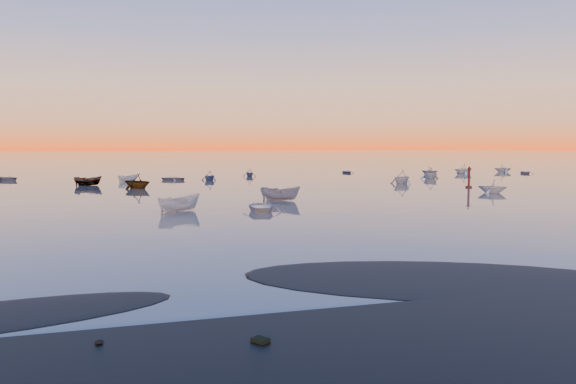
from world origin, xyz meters
name	(u,v)px	position (x,y,z in m)	size (l,w,h in m)	color
ground	(207,170)	(0.00, 100.00, 0.00)	(600.00, 600.00, 0.00)	#696057
mud_lobes	(547,275)	(0.00, -1.00, 0.01)	(140.00, 6.00, 0.07)	black
moored_fleet	(258,186)	(0.00, 53.00, 0.00)	(124.00, 58.00, 1.20)	silver
boat_near_center	(179,211)	(-13.09, 26.97, 0.00)	(4.06, 1.72, 1.41)	silver
boat_near_right	(492,193)	(23.68, 34.68, 0.00)	(3.36, 1.51, 1.18)	silver
channel_marker	(469,179)	(25.69, 42.22, 1.16)	(0.83, 0.83, 2.94)	#41100E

